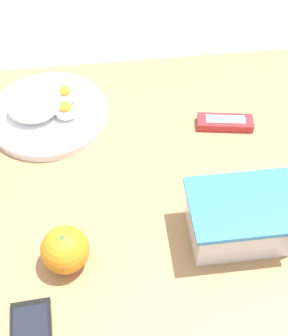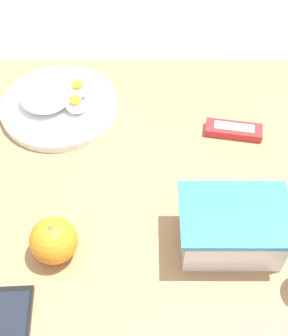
{
  "view_description": "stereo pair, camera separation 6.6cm",
  "coord_description": "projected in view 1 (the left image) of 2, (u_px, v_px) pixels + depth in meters",
  "views": [
    {
      "loc": [
        0.08,
        0.5,
        1.43
      ],
      "look_at": [
        0.01,
        -0.04,
        0.74
      ],
      "focal_mm": 50.0,
      "sensor_mm": 36.0,
      "label": 1
    },
    {
      "loc": [
        0.01,
        0.5,
        1.43
      ],
      "look_at": [
        0.01,
        -0.04,
        0.74
      ],
      "focal_mm": 50.0,
      "sensor_mm": 36.0,
      "label": 2
    }
  ],
  "objects": [
    {
      "name": "ground_plane",
      "position": [
        150.0,
        328.0,
        1.44
      ],
      "size": [
        10.0,
        10.0,
        0.0
      ],
      "primitive_type": "plane",
      "color": "#B2A899"
    },
    {
      "name": "table",
      "position": [
        153.0,
        225.0,
        0.96
      ],
      "size": [
        1.03,
        0.8,
        0.71
      ],
      "color": "#AD7F51",
      "rests_on": "ground_plane"
    },
    {
      "name": "food_container",
      "position": [
        240.0,
        221.0,
        0.8
      ],
      "size": [
        0.18,
        0.13,
        0.1
      ],
      "color": "white",
      "rests_on": "table"
    },
    {
      "name": "orange_fruit",
      "position": [
        65.0,
        250.0,
        0.76
      ],
      "size": [
        0.08,
        0.08,
        0.08
      ],
      "color": "orange",
      "rests_on": "table"
    },
    {
      "name": "rice_plate",
      "position": [
        46.0,
        111.0,
        0.99
      ],
      "size": [
        0.25,
        0.25,
        0.06
      ],
      "color": "white",
      "rests_on": "table"
    },
    {
      "name": "candy_bar",
      "position": [
        225.0,
        122.0,
        0.98
      ],
      "size": [
        0.12,
        0.06,
        0.02
      ],
      "color": "#B7282D",
      "rests_on": "table"
    }
  ]
}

